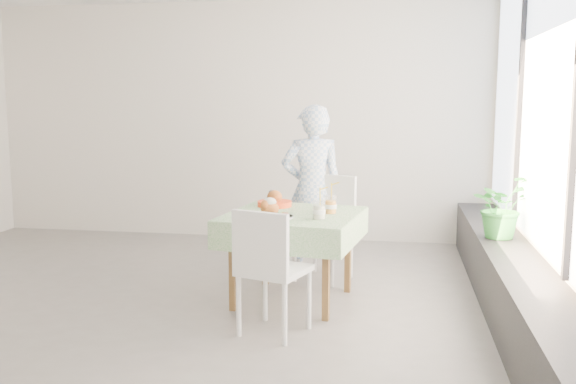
% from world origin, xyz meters
% --- Properties ---
extents(floor, '(6.00, 6.00, 0.00)m').
position_xyz_m(floor, '(0.00, 0.00, 0.00)').
color(floor, '#625F5D').
rests_on(floor, ground).
extents(wall_back, '(6.00, 0.02, 2.80)m').
position_xyz_m(wall_back, '(0.00, 2.50, 1.40)').
color(wall_back, silver).
rests_on(wall_back, ground).
extents(wall_right, '(0.02, 5.00, 2.80)m').
position_xyz_m(wall_right, '(3.00, 0.00, 1.40)').
color(wall_right, silver).
rests_on(wall_right, ground).
extents(window_pane, '(0.01, 4.80, 2.18)m').
position_xyz_m(window_pane, '(2.97, 0.00, 1.65)').
color(window_pane, '#D1E0F9').
rests_on(window_pane, ground).
extents(window_ledge, '(0.40, 4.80, 0.50)m').
position_xyz_m(window_ledge, '(2.80, 0.00, 0.25)').
color(window_ledge, black).
rests_on(window_ledge, ground).
extents(cafe_table, '(1.18, 1.18, 0.74)m').
position_xyz_m(cafe_table, '(1.08, 0.10, 0.46)').
color(cafe_table, brown).
rests_on(cafe_table, ground).
extents(chair_far, '(0.59, 0.59, 0.96)m').
position_xyz_m(chair_far, '(1.26, 0.80, 0.30)').
color(chair_far, white).
rests_on(chair_far, ground).
extents(chair_near, '(0.55, 0.55, 0.92)m').
position_xyz_m(chair_near, '(1.06, -0.65, 0.28)').
color(chair_near, white).
rests_on(chair_near, ground).
extents(diner, '(0.67, 0.53, 1.62)m').
position_xyz_m(diner, '(1.11, 1.01, 0.81)').
color(diner, '#7FA2CC').
rests_on(diner, ground).
extents(main_dish, '(0.31, 0.31, 0.16)m').
position_xyz_m(main_dish, '(0.94, -0.12, 0.79)').
color(main_dish, white).
rests_on(main_dish, cafe_table).
extents(juice_cup_orange, '(0.11, 0.11, 0.30)m').
position_xyz_m(juice_cup_orange, '(1.38, 0.14, 0.81)').
color(juice_cup_orange, white).
rests_on(juice_cup_orange, cafe_table).
extents(juice_cup_lemonade, '(0.10, 0.10, 0.29)m').
position_xyz_m(juice_cup_lemonade, '(1.32, -0.11, 0.81)').
color(juice_cup_lemonade, white).
rests_on(juice_cup_lemonade, cafe_table).
extents(second_dish, '(0.30, 0.30, 0.14)m').
position_xyz_m(second_dish, '(0.86, 0.41, 0.78)').
color(second_dish, red).
rests_on(second_dish, cafe_table).
extents(potted_plant, '(0.64, 0.64, 0.54)m').
position_xyz_m(potted_plant, '(2.78, 0.57, 0.77)').
color(potted_plant, '#267429').
rests_on(potted_plant, window_ledge).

